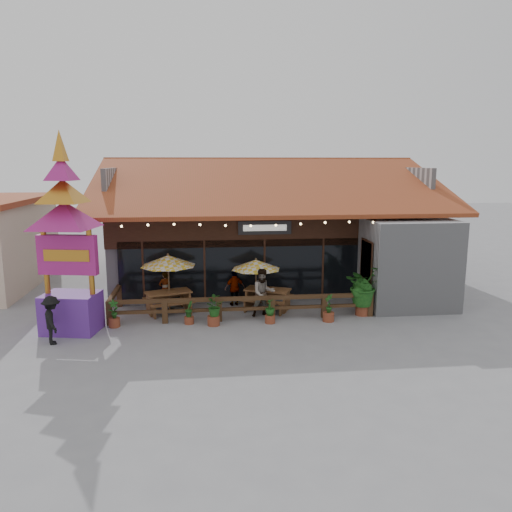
{
  "coord_description": "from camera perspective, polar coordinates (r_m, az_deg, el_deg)",
  "views": [
    {
      "loc": [
        -3.1,
        -18.42,
        5.86
      ],
      "look_at": [
        -0.9,
        1.5,
        2.07
      ],
      "focal_mm": 35.0,
      "sensor_mm": 36.0,
      "label": 1
    }
  ],
  "objects": [
    {
      "name": "restaurant_building",
      "position": [
        25.52,
        1.32,
        2.46
      ],
      "size": [
        15.5,
        14.73,
        6.09
      ],
      "color": "#9F9FA4",
      "rests_on": "ground"
    },
    {
      "name": "planter_e",
      "position": [
        18.87,
        8.3,
        -6.11
      ],
      "size": [
        0.43,
        0.43,
        1.05
      ],
      "color": "brown",
      "rests_on": "ground"
    },
    {
      "name": "picnic_table_left",
      "position": [
        20.07,
        -9.98,
        -4.76
      ],
      "size": [
        2.14,
        1.98,
        0.84
      ],
      "color": "brown",
      "rests_on": "ground"
    },
    {
      "name": "umbrella_left",
      "position": [
        19.86,
        -10.01,
        -0.55
      ],
      "size": [
        2.75,
        2.75,
        2.34
      ],
      "color": "brown",
      "rests_on": "ground"
    },
    {
      "name": "picnic_table_right",
      "position": [
        20.11,
        1.33,
        -4.54
      ],
      "size": [
        2.26,
        2.14,
        0.86
      ],
      "color": "brown",
      "rests_on": "ground"
    },
    {
      "name": "diner_b",
      "position": [
        19.12,
        0.85,
        -4.23
      ],
      "size": [
        1.01,
        0.84,
        1.87
      ],
      "primitive_type": "imported",
      "rotation": [
        0.0,
        0.0,
        0.15
      ],
      "color": "#371C11",
      "rests_on": "ground"
    },
    {
      "name": "planter_a",
      "position": [
        18.78,
        -15.92,
        -6.57
      ],
      "size": [
        0.42,
        0.41,
        1.0
      ],
      "color": "brown",
      "rests_on": "ground"
    },
    {
      "name": "diner_a",
      "position": [
        20.82,
        -10.35,
        -3.73
      ],
      "size": [
        0.64,
        0.57,
        1.47
      ],
      "primitive_type": "imported",
      "rotation": [
        0.0,
        0.0,
        3.66
      ],
      "color": "#371C11",
      "rests_on": "ground"
    },
    {
      "name": "umbrella_right",
      "position": [
        19.8,
        -0.01,
        -1.0
      ],
      "size": [
        2.31,
        2.31,
        2.12
      ],
      "color": "brown",
      "rests_on": "ground"
    },
    {
      "name": "planter_d",
      "position": [
        18.48,
        1.62,
        -6.34
      ],
      "size": [
        0.49,
        0.49,
        0.93
      ],
      "color": "brown",
      "rests_on": "ground"
    },
    {
      "name": "ground",
      "position": [
        19.58,
        3.12,
        -6.74
      ],
      "size": [
        100.0,
        100.0,
        0.0
      ],
      "primitive_type": "plane",
      "color": "gray",
      "rests_on": "ground"
    },
    {
      "name": "planter_b",
      "position": [
        18.57,
        -7.67,
        -6.55
      ],
      "size": [
        0.35,
        0.37,
        0.85
      ],
      "color": "brown",
      "rests_on": "ground"
    },
    {
      "name": "diner_c",
      "position": [
        20.66,
        -2.44,
        -3.68
      ],
      "size": [
        0.92,
        0.57,
        1.47
      ],
      "primitive_type": "imported",
      "rotation": [
        0.0,
        0.0,
        3.4
      ],
      "color": "#371C11",
      "rests_on": "ground"
    },
    {
      "name": "thai_sign_tower",
      "position": [
        18.05,
        -20.99,
        3.83
      ],
      "size": [
        3.22,
        3.22,
        7.43
      ],
      "color": "#5D2894",
      "rests_on": "ground"
    },
    {
      "name": "planter_c",
      "position": [
        18.23,
        -4.89,
        -6.07
      ],
      "size": [
        0.87,
        0.88,
        1.09
      ],
      "color": "brown",
      "rests_on": "ground"
    },
    {
      "name": "patio_railing",
      "position": [
        18.92,
        -3.51,
        -5.42
      ],
      "size": [
        10.0,
        2.6,
        0.92
      ],
      "color": "#442E18",
      "rests_on": "ground"
    },
    {
      "name": "tropical_plant",
      "position": [
        19.68,
        12.17,
        -3.41
      ],
      "size": [
        1.87,
        1.79,
        2.0
      ],
      "color": "brown",
      "rests_on": "ground"
    },
    {
      "name": "pedestrian",
      "position": [
        17.64,
        -22.29,
        -6.8
      ],
      "size": [
        0.94,
        1.19,
        1.6
      ],
      "primitive_type": "imported",
      "rotation": [
        0.0,
        0.0,
        1.96
      ],
      "color": "black",
      "rests_on": "ground"
    }
  ]
}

